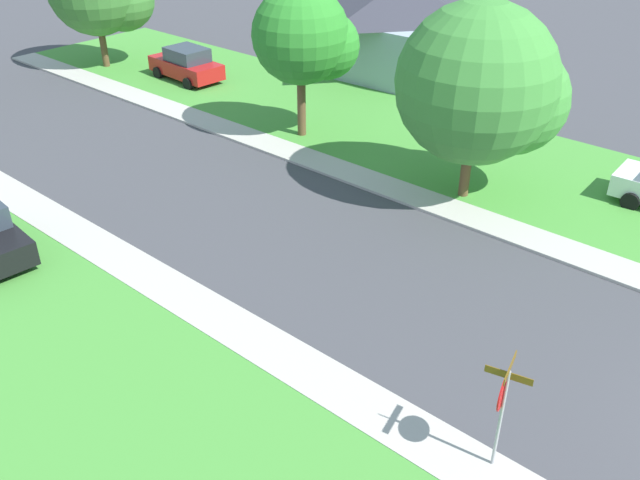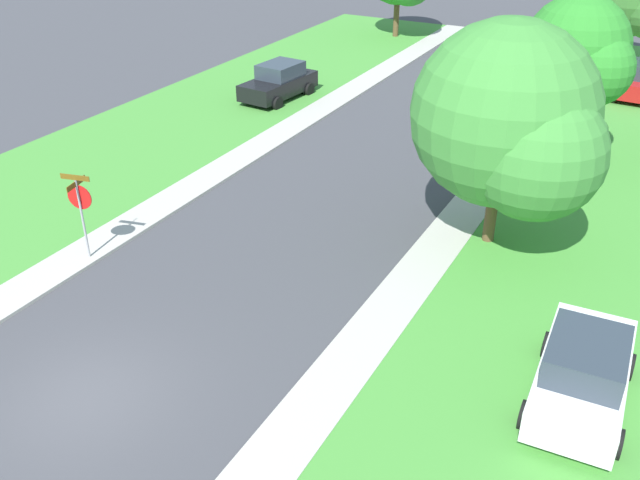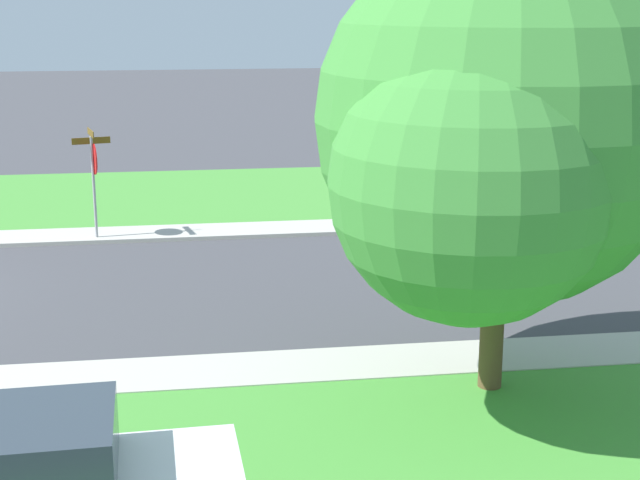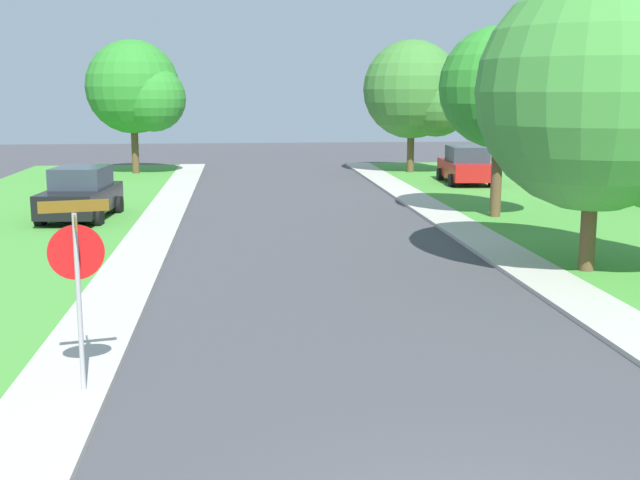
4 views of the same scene
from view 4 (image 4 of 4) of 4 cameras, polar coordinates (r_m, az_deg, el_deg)
The scene contains 9 objects.
sidewalk_east at distance 20.09m, azimuth 14.25°, elevation -1.80°, with size 1.40×56.00×0.10m, color #B7B2A8.
sidewalk_west at distance 19.07m, azimuth -13.39°, elevation -2.42°, with size 1.40×56.00×0.10m, color #B7B2A8.
stop_sign_far_corner at distance 11.49m, azimuth -16.76°, elevation -1.66°, with size 0.90×0.90×2.77m.
car_black_near_corner at distance 27.62m, azimuth -16.50°, elevation 3.11°, with size 2.33×4.45×1.76m.
car_red_behind_trees at distance 37.23m, azimuth 10.25°, elevation 5.18°, with size 2.24×4.40×1.76m.
tree_sidewalk_near at distance 19.41m, azimuth 19.99°, elevation 9.26°, with size 5.82×5.41×6.89m.
tree_sidewalk_far at distance 27.22m, azimuth 13.11°, elevation 10.16°, with size 4.25×3.95×6.30m.
tree_corner_large at distance 41.74m, azimuth 6.92°, elevation 10.27°, with size 5.32×4.95×6.75m.
tree_sidewalk_mid at distance 41.82m, azimuth -12.73°, elevation 10.28°, with size 4.98×4.63×6.71m.
Camera 4 is at (-2.13, -6.43, 4.22)m, focal length 45.41 mm.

